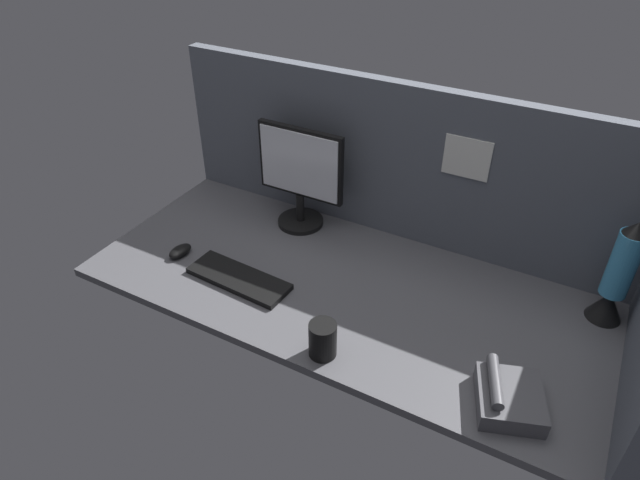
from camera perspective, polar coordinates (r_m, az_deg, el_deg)
The scene contains 8 objects.
ground_plane at distance 193.33cm, azimuth 3.12°, elevation -4.89°, with size 180.00×80.00×3.00cm, color #515156.
cubicle_wall_back at distance 205.02cm, azimuth 8.10°, elevation 7.82°, with size 180.00×5.50×59.22cm.
monitor at distance 211.93cm, azimuth -2.02°, elevation 6.69°, with size 34.87×18.00×40.28cm.
keyboard at distance 194.99cm, azimuth -8.29°, elevation -3.91°, with size 37.00×13.00×2.00cm, color black.
mouse at distance 210.71cm, azimuth -14.09°, elevation -1.10°, with size 5.60×9.60×3.40cm, color black.
mug_black_travel at distance 164.80cm, azimuth 0.28°, elevation -10.12°, with size 8.31×8.31×11.50cm.
lava_lamp at distance 192.53cm, azimuth 28.04°, elevation -3.62°, with size 11.06×11.06×36.20cm.
desk_phone at distance 162.19cm, azimuth 18.68°, elevation -14.97°, with size 22.38×23.60×8.80cm.
Camera 1 is at (61.91, -134.06, 123.29)cm, focal length 31.34 mm.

